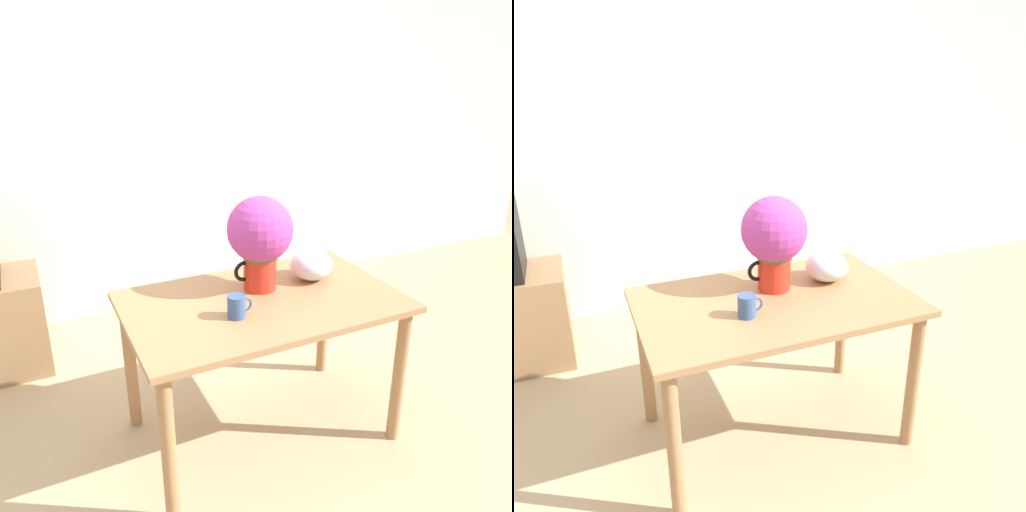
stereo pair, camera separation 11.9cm
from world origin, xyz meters
The scene contains 6 objects.
ground_plane centered at (0.00, 0.00, 0.00)m, with size 12.00×12.00×0.00m, color tan.
wall_back centered at (0.00, 1.73, 1.30)m, with size 8.00×0.05×2.60m.
table centered at (0.21, 0.05, 0.63)m, with size 1.25×0.77×0.74m.
flower_vase centered at (0.26, 0.16, 1.00)m, with size 0.31×0.31×0.45m.
coffee_mug centered at (0.04, -0.06, 0.79)m, with size 0.11×0.08×0.10m.
white_bowl centered at (0.53, 0.15, 0.81)m, with size 0.21×0.21×0.15m.
Camera 2 is at (-0.60, -1.83, 1.75)m, focal length 35.00 mm.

